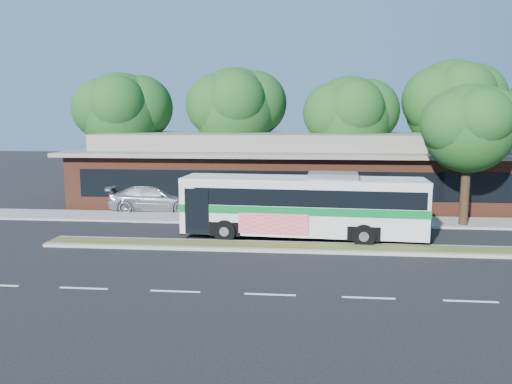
{
  "coord_description": "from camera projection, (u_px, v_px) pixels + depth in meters",
  "views": [
    {
      "loc": [
        -2.01,
        -19.77,
        5.4
      ],
      "look_at": [
        -4.23,
        3.17,
        2.0
      ],
      "focal_mm": 35.0,
      "sensor_mm": 36.0,
      "label": 1
    }
  ],
  "objects": [
    {
      "name": "sidewalk",
      "position": [
        341.0,
        220.0,
        26.36
      ],
      "size": [
        44.0,
        2.6,
        0.12
      ],
      "primitive_type": "cube",
      "color": "gray",
      "rests_on": "ground"
    },
    {
      "name": "sidewalk_tree",
      "position": [
        475.0,
        127.0,
        24.46
      ],
      "size": [
        4.83,
        4.33,
        7.07
      ],
      "color": "black",
      "rests_on": "ground"
    },
    {
      "name": "tree_bg_c",
      "position": [
        355.0,
        116.0,
        34.02
      ],
      "size": [
        6.24,
        5.6,
        8.26
      ],
      "color": "black",
      "rests_on": "ground"
    },
    {
      "name": "tree_bg_a",
      "position": [
        128.0,
        112.0,
        35.51
      ],
      "size": [
        6.47,
        5.8,
        8.63
      ],
      "color": "black",
      "rests_on": "ground"
    },
    {
      "name": "ground",
      "position": [
        353.0,
        254.0,
        20.07
      ],
      "size": [
        120.0,
        120.0,
        0.0
      ],
      "primitive_type": "plane",
      "color": "black",
      "rests_on": "ground"
    },
    {
      "name": "tree_bg_d",
      "position": [
        458.0,
        104.0,
        34.23
      ],
      "size": [
        6.91,
        6.2,
        9.37
      ],
      "color": "black",
      "rests_on": "ground"
    },
    {
      "name": "parking_lot",
      "position": [
        51.0,
        204.0,
        31.63
      ],
      "size": [
        14.0,
        12.0,
        0.01
      ],
      "primitive_type": "cube",
      "color": "black",
      "rests_on": "ground"
    },
    {
      "name": "sedan",
      "position": [
        155.0,
        198.0,
        29.21
      ],
      "size": [
        5.46,
        2.54,
        1.54
      ],
      "primitive_type": "imported",
      "rotation": [
        0.0,
        0.0,
        1.64
      ],
      "color": "#ACB0B4",
      "rests_on": "ground"
    },
    {
      "name": "transit_bus",
      "position": [
        303.0,
        202.0,
        22.37
      ],
      "size": [
        10.94,
        3.01,
        3.04
      ],
      "rotation": [
        0.0,
        0.0,
        -0.06
      ],
      "color": "beige",
      "rests_on": "ground"
    },
    {
      "name": "median_strip",
      "position": [
        352.0,
        248.0,
        20.65
      ],
      "size": [
        26.0,
        1.1,
        0.15
      ],
      "primitive_type": "cube",
      "color": "#4D5524",
      "rests_on": "ground"
    },
    {
      "name": "plaza_building",
      "position": [
        335.0,
        169.0,
        32.55
      ],
      "size": [
        33.2,
        11.2,
        4.45
      ],
      "color": "#5A2A1C",
      "rests_on": "ground"
    },
    {
      "name": "tree_bg_b",
      "position": [
        241.0,
        108.0,
        35.7
      ],
      "size": [
        6.69,
        6.0,
        9.0
      ],
      "color": "black",
      "rests_on": "ground"
    }
  ]
}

